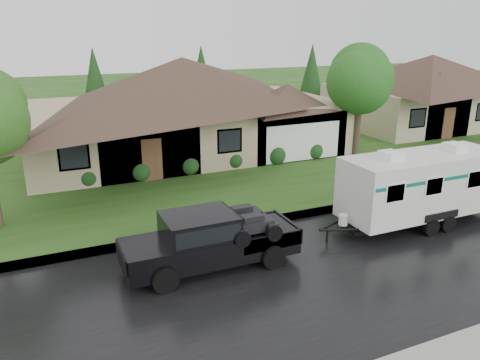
# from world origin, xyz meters

# --- Properties ---
(ground) EXTENTS (140.00, 140.00, 0.00)m
(ground) POSITION_xyz_m (0.00, 0.00, 0.00)
(ground) COLOR #244C17
(ground) RESTS_ON ground
(road) EXTENTS (140.00, 8.00, 0.01)m
(road) POSITION_xyz_m (0.00, -2.00, 0.01)
(road) COLOR black
(road) RESTS_ON ground
(curb) EXTENTS (140.00, 0.50, 0.15)m
(curb) POSITION_xyz_m (0.00, 2.25, 0.07)
(curb) COLOR gray
(curb) RESTS_ON ground
(lawn) EXTENTS (140.00, 26.00, 0.15)m
(lawn) POSITION_xyz_m (0.00, 15.00, 0.07)
(lawn) COLOR #244C17
(lawn) RESTS_ON ground
(house_main) EXTENTS (19.44, 10.80, 6.90)m
(house_main) POSITION_xyz_m (2.29, 13.84, 3.59)
(house_main) COLOR tan
(house_main) RESTS_ON lawn
(house_neighbor) EXTENTS (15.12, 9.72, 6.45)m
(house_neighbor) POSITION_xyz_m (22.27, 14.34, 3.32)
(house_neighbor) COLOR tan
(house_neighbor) RESTS_ON lawn
(tree_right_green) EXTENTS (3.82, 3.82, 6.32)m
(tree_right_green) POSITION_xyz_m (11.02, 8.99, 4.53)
(tree_right_green) COLOR #382B1E
(tree_right_green) RESTS_ON lawn
(shrub_row) EXTENTS (13.60, 1.00, 1.00)m
(shrub_row) POSITION_xyz_m (2.00, 9.30, 0.65)
(shrub_row) COLOR #143814
(shrub_row) RESTS_ON lawn
(pickup_truck) EXTENTS (5.59, 2.12, 1.86)m
(pickup_truck) POSITION_xyz_m (-1.73, -0.22, 1.00)
(pickup_truck) COLOR black
(pickup_truck) RESTS_ON ground
(travel_trailer) EXTENTS (6.89, 2.42, 3.09)m
(travel_trailer) POSITION_xyz_m (7.07, -0.22, 1.64)
(travel_trailer) COLOR silver
(travel_trailer) RESTS_ON ground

